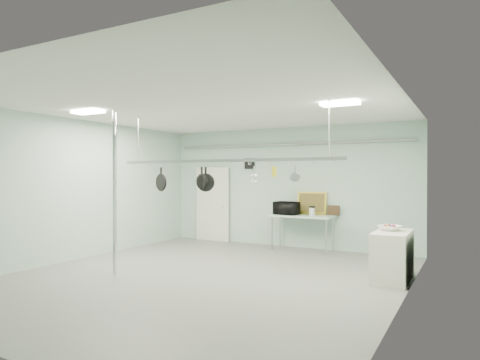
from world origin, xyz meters
The scene contains 25 objects.
floor centered at (0.00, 0.00, 0.00)m, with size 8.00×8.00×0.00m, color gray.
ceiling centered at (0.00, 0.00, 3.19)m, with size 7.00×8.00×0.02m, color silver.
back_wall centered at (0.00, 3.99, 1.60)m, with size 7.00×0.02×3.20m, color #A4C4B3.
right_wall centered at (3.49, 0.00, 1.60)m, with size 0.02×8.00×3.20m, color #A4C4B3.
door centered at (-2.30, 3.94, 1.05)m, with size 1.10×0.10×2.20m, color silver.
wall_vent centered at (-1.10, 3.97, 2.25)m, with size 0.30×0.04×0.30m, color black.
conduit_pipe centered at (0.00, 3.90, 2.75)m, with size 0.07×0.07×6.60m, color gray.
chrome_pole centered at (-1.70, -0.60, 1.60)m, with size 0.08×0.08×3.20m, color silver.
prep_table centered at (0.60, 3.60, 0.83)m, with size 1.60×0.70×0.91m.
side_cabinet centered at (3.15, 1.40, 0.45)m, with size 0.60×1.20×0.90m, color silver.
pot_rack centered at (0.20, 0.30, 2.23)m, with size 4.80×0.06×1.00m.
light_panel_left centered at (-2.20, -0.80, 3.16)m, with size 0.65×0.30×0.05m, color white.
light_panel_right centered at (2.40, 0.60, 3.16)m, with size 0.65×0.30×0.05m, color white.
microwave centered at (0.21, 3.52, 1.07)m, with size 0.60×0.41×0.33m, color black.
coffee_canister centered at (0.89, 3.52, 1.01)m, with size 0.14×0.14×0.20m, color silver.
painting_large centered at (0.76, 3.90, 1.20)m, with size 0.78×0.05×0.58m, color gold.
painting_small centered at (1.33, 3.90, 1.03)m, with size 0.30×0.04×0.25m, color #352412.
fruit_bowl centered at (3.08, 1.48, 0.95)m, with size 0.40×0.40×0.10m, color white.
skillet_left centered at (-1.28, 0.30, 1.84)m, with size 0.37×0.06×0.48m, color black, non-canonical shape.
skillet_mid centered at (-0.27, 0.30, 1.86)m, with size 0.32×0.06×0.44m, color black, non-canonical shape.
skillet_right centered at (-0.17, 0.30, 1.84)m, with size 0.35×0.06×0.48m, color black, non-canonical shape.
whisk centered at (0.89, 0.30, 1.94)m, with size 0.16×0.16×0.30m, color silver, non-canonical shape.
grater centered at (1.29, 0.30, 1.98)m, with size 0.08×0.02×0.20m, color gold, non-canonical shape.
saucepan centered at (1.69, 0.30, 1.95)m, with size 0.16×0.09×0.28m, color silver, non-canonical shape.
fruit_cluster centered at (3.08, 1.48, 0.99)m, with size 0.24×0.24×0.09m, color #A10E22, non-canonical shape.
Camera 1 is at (4.42, -6.73, 1.92)m, focal length 32.00 mm.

